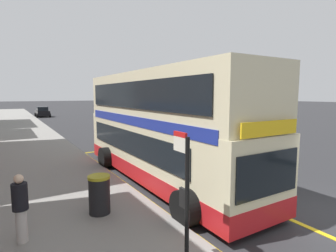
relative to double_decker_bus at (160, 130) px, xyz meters
name	(u,v)px	position (x,y,z in m)	size (l,w,h in m)	color
ground_plane	(77,122)	(2.46, 26.32, -2.06)	(260.00, 260.00, 0.00)	#28282B
pavement_near	(15,124)	(-4.54, 26.32, -1.99)	(6.00, 76.00, 0.14)	gray
double_decker_bus	(160,130)	(0.00, 0.00, 0.00)	(3.20, 10.63, 4.40)	beige
bus_bay_markings	(161,181)	(-0.05, -0.18, -2.06)	(2.98, 14.07, 0.01)	gold
bus_stop_sign	(185,186)	(-2.38, -5.19, -0.37)	(0.09, 0.51, 2.63)	black
parked_car_black_kerbside	(42,112)	(-0.38, 37.37, -1.26)	(2.09, 4.20, 1.62)	black
parked_car_white_far	(119,115)	(7.39, 24.05, -1.26)	(2.09, 4.20, 1.62)	silver
pedestrian_waiting_near_sign	(20,206)	(-5.19, -2.72, -1.06)	(0.34, 0.34, 1.60)	#B7B2AD
litter_bin	(99,194)	(-3.20, -2.13, -1.37)	(0.63, 0.63, 1.10)	black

